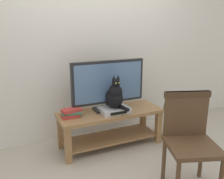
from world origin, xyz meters
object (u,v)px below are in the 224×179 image
at_px(tv_stand, 110,122).
at_px(potted_plant, 175,113).
at_px(tv, 108,84).
at_px(cat, 115,96).
at_px(wooden_chair, 189,134).
at_px(media_box, 114,110).
at_px(book_stack, 71,113).

height_order(tv_stand, potted_plant, potted_plant).
height_order(tv_stand, tv, tv).
bearing_deg(cat, tv, 101.94).
xyz_separation_m(tv, wooden_chair, (0.35, -1.11, -0.27)).
bearing_deg(media_box, book_stack, 173.15).
distance_m(media_box, cat, 0.19).
relative_size(media_box, book_stack, 1.40).
height_order(book_stack, potted_plant, potted_plant).
bearing_deg(wooden_chair, tv, 107.42).
relative_size(tv_stand, wooden_chair, 1.42).
distance_m(tv, cat, 0.18).
bearing_deg(wooden_chair, potted_plant, 58.51).
relative_size(tv_stand, tv, 1.38).
bearing_deg(book_stack, potted_plant, -8.96).
xyz_separation_m(tv_stand, media_box, (0.03, -0.06, 0.18)).
relative_size(wooden_chair, potted_plant, 1.51).
bearing_deg(wooden_chair, cat, 108.12).
height_order(cat, book_stack, cat).
bearing_deg(media_box, tv, 102.96).
relative_size(tv_stand, media_box, 3.66).
height_order(tv_stand, cat, cat).
distance_m(tv_stand, potted_plant, 0.89).
relative_size(media_box, wooden_chair, 0.39).
bearing_deg(wooden_chair, media_box, 107.92).
bearing_deg(potted_plant, wooden_chair, -121.49).
xyz_separation_m(tv, potted_plant, (0.86, -0.26, -0.44)).
bearing_deg(tv, book_stack, -174.48).
distance_m(tv, media_box, 0.33).
height_order(cat, wooden_chair, cat).
bearing_deg(cat, media_box, 94.39).
height_order(tv, book_stack, tv).
xyz_separation_m(media_box, book_stack, (-0.53, 0.06, 0.02)).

